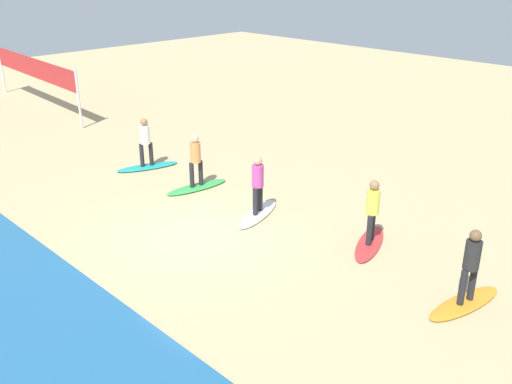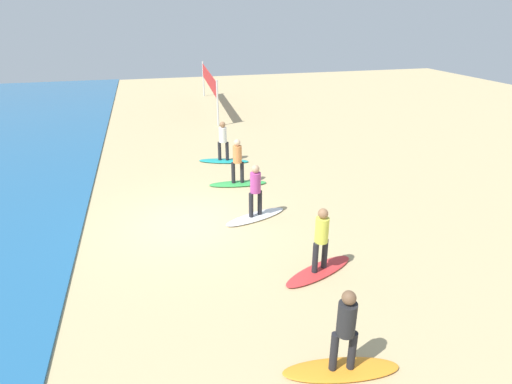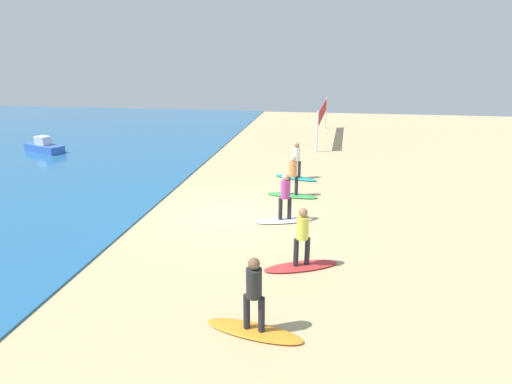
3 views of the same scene
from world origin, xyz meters
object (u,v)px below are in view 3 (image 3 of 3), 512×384
surfboard_red (301,266)px  surfer_teal (296,157)px  surfer_white (285,193)px  volleyball_net (323,113)px  surfboard_green (292,195)px  boat_blue (44,147)px  surfer_red (302,233)px  surfboard_orange (254,331)px  surfer_orange (254,289)px  surfboard_teal (296,178)px  surfer_green (293,172)px  surfboard_white (285,220)px

surfboard_red → surfer_teal: surfer_teal is taller
surfer_white → volleyball_net: (15.78, -1.13, 0.75)m
surfboard_green → boat_blue: (5.75, 15.40, 0.33)m
surfer_red → surfboard_green: surfer_red is taller
surfboard_red → boat_blue: boat_blue is taller
surfer_white → volleyball_net: bearing=-4.1°
surfboard_orange → volleyball_net: bearing=-83.1°
surfer_orange → surfer_red: (2.92, -0.81, 0.00)m
surfboard_teal → surfer_teal: size_ratio=1.28×
surfer_white → surfboard_teal: surfer_white is taller
surfer_orange → boat_blue: (14.60, 15.29, -0.66)m
surfer_white → surfboard_teal: bearing=-0.3°
surfboard_red → boat_blue: size_ratio=0.72×
surfer_orange → surfboard_green: 8.91m
boat_blue → surfboard_teal: bearing=-101.5°
surfboard_green → surfer_orange: bearing=96.4°
surfboard_red → surfboard_green: bearing=-106.2°
surfboard_teal → volleyball_net: 10.64m
surfboard_orange → surfer_red: bearing=-95.5°
surfer_green → volleyball_net: size_ratio=0.18×
surfboard_orange → surfboard_teal: (11.46, -0.09, 0.00)m
surfer_green → boat_blue: 16.45m
surfboard_green → boat_blue: size_ratio=0.72×
surfer_white → surfer_teal: bearing=-0.3°
surfer_green → surfer_red: bearing=-173.3°
surfboard_orange → volleyball_net: volleyball_net is taller
surfboard_red → surfer_white: (3.20, 0.75, 0.99)m
surfboard_teal → surfer_green: bearing=109.0°
surfboard_teal → surfer_teal: bearing=18.3°
surfer_teal → surfer_green: bearing=-179.3°
boat_blue → surfboard_white: bearing=-118.9°
surfer_orange → surfer_white: (6.12, -0.06, 0.00)m
surfboard_red → surfboard_white: size_ratio=1.00×
surfboard_orange → surfboard_teal: bearing=-80.4°
volleyball_net → surfboard_green: bearing=175.3°
surfer_green → surfboard_teal: (2.61, 0.03, -0.99)m
surfboard_green → boat_blue: 16.44m
surfer_orange → boat_blue: size_ratio=0.56×
surfboard_white → volleyball_net: bearing=-113.6°
surfer_white → volleyball_net: volleyball_net is taller
surfer_red → surfer_white: 3.29m
surfboard_orange → surfboard_red: size_ratio=1.00×
surfboard_red → boat_blue: (11.68, 16.10, 0.33)m
surfboard_white → surfer_teal: bearing=-109.8°
surfboard_teal → volleyball_net: size_ratio=0.23×
surfboard_orange → surfer_white: 6.20m
volleyball_net → boat_blue: 18.08m
surfboard_orange → surfboard_teal: size_ratio=1.00×
surfer_teal → surfboard_orange: bearing=179.6°
surfboard_orange → surfboard_white: (6.12, -0.06, 0.00)m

